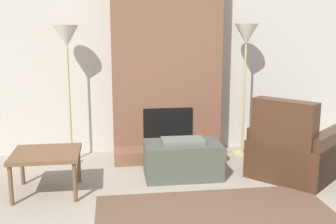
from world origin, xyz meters
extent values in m
cube|color=#BCB7AD|center=(0.00, 3.01, 1.30)|extent=(8.37, 0.06, 2.60)
cube|color=brown|center=(0.00, 2.80, 1.30)|extent=(1.48, 0.35, 2.60)
cube|color=brown|center=(0.00, 2.46, 0.09)|extent=(1.48, 0.35, 0.17)
cube|color=black|center=(0.00, 2.63, 0.43)|extent=(0.67, 0.02, 0.51)
cube|color=#474C42|center=(0.06, 1.83, 0.21)|extent=(0.89, 0.53, 0.42)
cube|color=#60665B|center=(0.06, 1.83, 0.44)|extent=(0.49, 0.29, 0.05)
cube|color=#422819|center=(1.44, 1.72, 0.23)|extent=(1.32, 1.31, 0.45)
cube|color=#422819|center=(1.15, 1.46, 0.48)|extent=(0.63, 0.67, 0.97)
cube|color=#422819|center=(1.68, 1.45, 0.30)|extent=(0.76, 0.71, 0.60)
cube|color=#422819|center=(1.20, 1.99, 0.30)|extent=(0.76, 0.71, 0.60)
cube|color=brown|center=(-1.46, 1.55, 0.43)|extent=(0.71, 0.65, 0.04)
cylinder|color=brown|center=(-1.78, 1.27, 0.21)|extent=(0.04, 0.04, 0.41)
cylinder|color=brown|center=(-1.15, 1.27, 0.21)|extent=(0.04, 0.04, 0.41)
cylinder|color=brown|center=(-1.78, 1.84, 0.21)|extent=(0.04, 0.04, 0.41)
cylinder|color=brown|center=(-1.15, 1.84, 0.21)|extent=(0.04, 0.04, 0.41)
cylinder|color=tan|center=(-1.29, 2.60, 0.01)|extent=(0.26, 0.26, 0.02)
cylinder|color=tan|center=(-1.29, 2.60, 0.76)|extent=(0.03, 0.03, 1.49)
cone|color=silver|center=(-1.29, 2.60, 1.64)|extent=(0.32, 0.32, 0.27)
cylinder|color=tan|center=(1.05, 2.60, 0.01)|extent=(0.26, 0.26, 0.02)
cylinder|color=tan|center=(1.05, 2.60, 0.77)|extent=(0.03, 0.03, 1.50)
cone|color=silver|center=(1.05, 2.60, 1.66)|extent=(0.32, 0.32, 0.27)
cube|color=brown|center=(0.21, 0.66, 0.01)|extent=(2.29, 1.38, 0.01)
camera|label=1|loc=(-0.76, -2.87, 1.78)|focal=45.00mm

